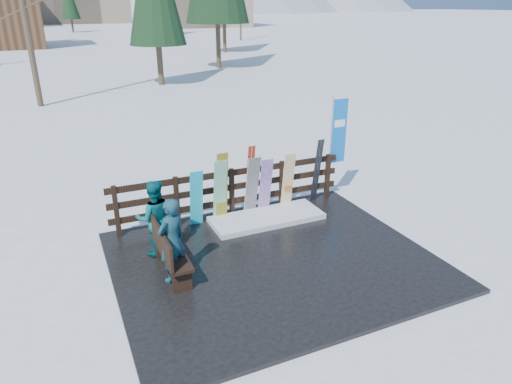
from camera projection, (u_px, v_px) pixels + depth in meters
name	position (u px, v px, depth m)	size (l,w,h in m)	color
ground	(273.00, 262.00, 8.95)	(700.00, 700.00, 0.00)	white
deck	(273.00, 260.00, 8.93)	(6.00, 5.00, 0.08)	black
fence	(232.00, 189.00, 10.52)	(5.60, 0.10, 1.15)	black
snow_patch	(267.00, 218.00, 10.48)	(2.58, 1.00, 0.12)	white
bench	(168.00, 250.00, 8.18)	(0.41, 1.50, 0.97)	black
snowboard_0	(196.00, 198.00, 9.99)	(0.29, 0.03, 1.34)	#1CC5DD
snowboard_1	(220.00, 191.00, 10.17)	(0.30, 0.03, 1.51)	silver
snowboard_2	(222.00, 187.00, 10.15)	(0.26, 0.03, 1.67)	yellow
snowboard_3	(265.00, 186.00, 10.61)	(0.29, 0.03, 1.39)	silver
snowboard_4	(252.00, 186.00, 10.46)	(0.30, 0.03, 1.51)	black
snowboard_5	(288.00, 181.00, 10.83)	(0.28, 0.03, 1.43)	white
ski_pair_a	(250.00, 180.00, 10.47)	(0.16, 0.30, 1.72)	#B33016
ski_pair_b	(317.00, 171.00, 11.16)	(0.17, 0.27, 1.65)	black
rental_flag	(337.00, 135.00, 11.28)	(0.45, 0.04, 2.60)	silver
person_front	(172.00, 240.00, 7.96)	(0.58, 0.38, 1.58)	#1D5C5D
person_back	(155.00, 218.00, 8.82)	(0.75, 0.59, 1.55)	#08575E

